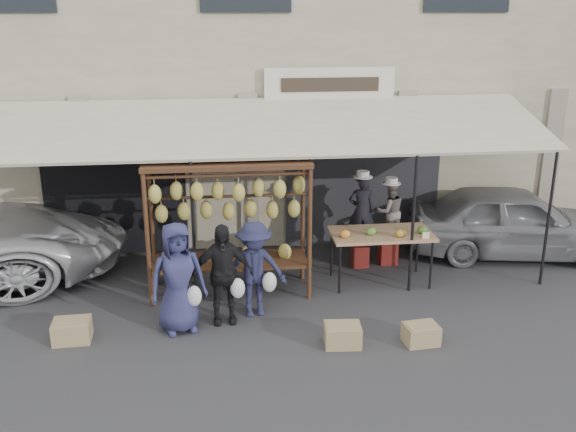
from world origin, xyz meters
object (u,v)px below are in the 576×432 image
at_px(customer_right, 254,269).
at_px(customer_mid, 222,274).
at_px(crate_near_b, 421,334).
at_px(produce_table, 382,235).
at_px(crate_far, 72,331).
at_px(vendor_right, 390,211).
at_px(crate_near_a, 343,335).
at_px(vendor_left, 362,211).
at_px(customer_left, 178,278).
at_px(banana_rack, 228,202).
at_px(sedan, 514,221).

bearing_deg(customer_right, customer_mid, -167.54).
bearing_deg(customer_right, crate_near_b, -33.22).
distance_m(produce_table, crate_far, 5.09).
xyz_separation_m(vendor_right, crate_near_a, (-1.41, -2.87, -0.84)).
height_order(vendor_right, customer_right, vendor_right).
xyz_separation_m(vendor_left, crate_near_b, (0.23, -2.87, -0.91)).
bearing_deg(crate_far, customer_left, 5.98).
bearing_deg(vendor_left, crate_near_b, 96.92).
relative_size(customer_right, crate_near_b, 3.22).
xyz_separation_m(banana_rack, vendor_right, (2.91, 0.99, -0.57)).
relative_size(crate_far, sedan, 0.13).
xyz_separation_m(customer_right, sedan, (5.00, 1.94, -0.08)).
bearing_deg(vendor_right, produce_table, 59.46).
xyz_separation_m(vendor_right, customer_mid, (-3.05, -1.97, -0.23)).
xyz_separation_m(vendor_left, customer_mid, (-2.51, -1.89, -0.28)).
distance_m(banana_rack, vendor_right, 3.12).
relative_size(vendor_left, sedan, 0.33).
bearing_deg(customer_right, vendor_left, 34.23).
distance_m(crate_near_a, crate_near_b, 1.10).
distance_m(banana_rack, vendor_left, 2.59).
xyz_separation_m(customer_left, crate_near_b, (3.37, -0.79, -0.68)).
bearing_deg(crate_near_b, vendor_right, 83.99).
bearing_deg(produce_table, customer_mid, -157.43).
distance_m(vendor_left, crate_near_a, 3.06).
relative_size(produce_table, crate_near_a, 3.39).
relative_size(vendor_left, customer_right, 0.87).
xyz_separation_m(crate_far, sedan, (7.62, 2.46, 0.52)).
relative_size(customer_left, customer_right, 1.10).
relative_size(vendor_right, crate_far, 2.16).
height_order(banana_rack, vendor_right, banana_rack).
distance_m(banana_rack, produce_table, 2.64).
bearing_deg(crate_near_b, banana_rack, 142.95).
relative_size(vendor_right, customer_left, 0.68).
bearing_deg(crate_near_a, vendor_right, 63.85).
xyz_separation_m(customer_mid, customer_right, (0.48, 0.16, -0.02)).
bearing_deg(sedan, customer_right, 120.96).
distance_m(customer_mid, sedan, 5.88).
bearing_deg(vendor_left, produce_table, 105.27).
bearing_deg(vendor_right, customer_mid, 25.40).
relative_size(customer_mid, customer_right, 1.03).
distance_m(vendor_right, customer_mid, 3.63).
bearing_deg(customer_left, crate_far, 169.61).
distance_m(customer_mid, customer_right, 0.51).
distance_m(vendor_left, customer_right, 2.67).
relative_size(vendor_right, crate_near_a, 2.22).
bearing_deg(banana_rack, crate_near_b, -37.05).
relative_size(banana_rack, sedan, 0.66).
bearing_deg(crate_near_a, customer_right, 137.06).
distance_m(customer_right, crate_far, 2.73).
xyz_separation_m(banana_rack, customer_right, (0.35, -0.81, -0.82)).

